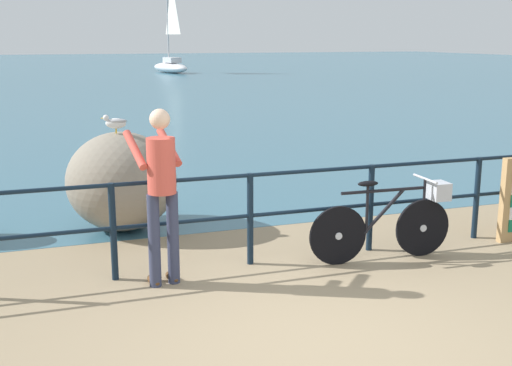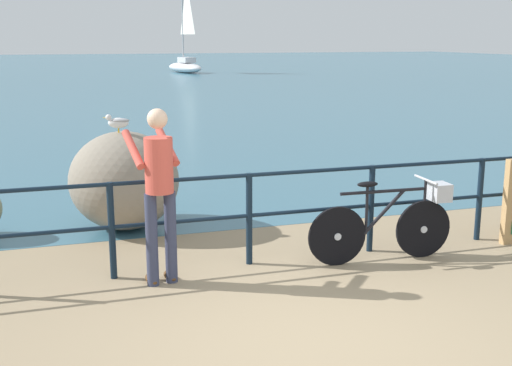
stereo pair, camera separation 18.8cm
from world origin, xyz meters
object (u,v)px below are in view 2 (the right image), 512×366
person_at_railing (159,188)px  sailboat (185,62)px  seagull (118,122)px  breakwater_boulder_main (124,180)px  bicycle (394,220)px

person_at_railing → sailboat: size_ratio=0.29×
person_at_railing → seagull: 2.07m
person_at_railing → seagull: (-0.17, 2.02, 0.41)m
breakwater_boulder_main → person_at_railing: bearing=-86.7°
sailboat → person_at_railing: bearing=154.0°
bicycle → sailboat: 39.23m
breakwater_boulder_main → seagull: bearing=-122.1°
bicycle → seagull: seagull is taller
bicycle → seagull: size_ratio=5.00×
person_at_railing → sailboat: (8.09, 38.76, -0.28)m
sailboat → seagull: bearing=153.1°
breakwater_boulder_main → bicycle: bearing=-38.9°
bicycle → person_at_railing: person_at_railing is taller
bicycle → person_at_railing: bearing=-179.4°
person_at_railing → breakwater_boulder_main: bearing=-6.9°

